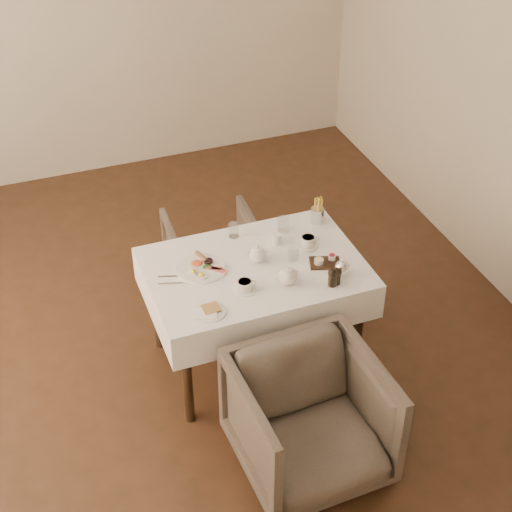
{
  "coord_description": "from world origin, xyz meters",
  "views": [
    {
      "loc": [
        -0.93,
        -3.73,
        3.56
      ],
      "look_at": [
        0.37,
        -0.27,
        0.82
      ],
      "focal_mm": 55.0,
      "sensor_mm": 36.0,
      "label": 1
    }
  ],
  "objects_px": {
    "table": "(255,282)",
    "teapot_centre": "(258,253)",
    "armchair_far": "(213,254)",
    "breakfast_plate": "(201,267)",
    "armchair_near": "(310,420)"
  },
  "relations": [
    {
      "from": "table",
      "to": "teapot_centre",
      "type": "distance_m",
      "value": 0.18
    },
    {
      "from": "table",
      "to": "breakfast_plate",
      "type": "xyz_separation_m",
      "value": [
        -0.3,
        0.09,
        0.13
      ]
    },
    {
      "from": "armchair_far",
      "to": "breakfast_plate",
      "type": "relative_size",
      "value": 2.13
    },
    {
      "from": "teapot_centre",
      "to": "table",
      "type": "bearing_deg",
      "value": -120.76
    },
    {
      "from": "armchair_far",
      "to": "teapot_centre",
      "type": "height_order",
      "value": "teapot_centre"
    },
    {
      "from": "armchair_near",
      "to": "armchair_far",
      "type": "distance_m",
      "value": 1.7
    },
    {
      "from": "teapot_centre",
      "to": "armchair_near",
      "type": "bearing_deg",
      "value": -85.4
    },
    {
      "from": "teapot_centre",
      "to": "breakfast_plate",
      "type": "bearing_deg",
      "value": 179.54
    },
    {
      "from": "table",
      "to": "teapot_centre",
      "type": "xyz_separation_m",
      "value": [
        0.03,
        0.04,
        0.18
      ]
    },
    {
      "from": "breakfast_plate",
      "to": "table",
      "type": "bearing_deg",
      "value": -7.64
    },
    {
      "from": "breakfast_plate",
      "to": "teapot_centre",
      "type": "distance_m",
      "value": 0.34
    },
    {
      "from": "table",
      "to": "teapot_centre",
      "type": "relative_size",
      "value": 8.73
    },
    {
      "from": "table",
      "to": "armchair_far",
      "type": "bearing_deg",
      "value": 90.84
    },
    {
      "from": "table",
      "to": "breakfast_plate",
      "type": "relative_size",
      "value": 4.36
    },
    {
      "from": "table",
      "to": "armchair_near",
      "type": "xyz_separation_m",
      "value": [
        -0.02,
        -0.89,
        -0.28
      ]
    }
  ]
}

